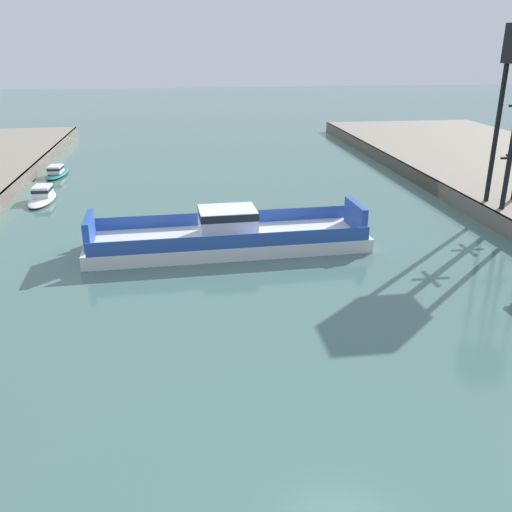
% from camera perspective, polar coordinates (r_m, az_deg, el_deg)
% --- Properties ---
extents(chain_ferry, '(23.00, 7.29, 3.36)m').
position_cam_1_polar(chain_ferry, '(45.70, -2.89, 2.04)').
color(chain_ferry, silver).
rests_on(chain_ferry, ground).
extents(moored_boat_near_right, '(2.67, 6.78, 1.39)m').
position_cam_1_polar(moored_boat_near_right, '(75.47, -19.69, 8.09)').
color(moored_boat_near_right, '#237075').
rests_on(moored_boat_near_right, ground).
extents(moored_boat_mid_left, '(2.57, 7.06, 1.60)m').
position_cam_1_polar(moored_boat_mid_left, '(63.74, -21.00, 5.77)').
color(moored_boat_mid_left, white).
rests_on(moored_boat_mid_left, ground).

